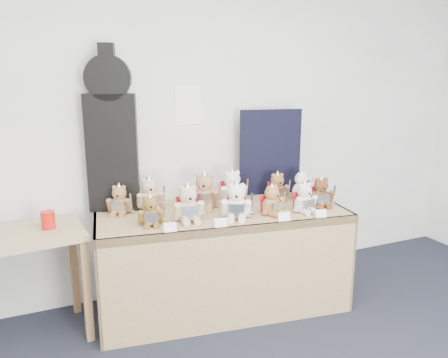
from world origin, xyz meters
name	(u,v)px	position (x,y,z in m)	size (l,w,h in m)	color
room_shell	(188,106)	(0.22, 2.49, 1.52)	(6.00, 6.00, 6.00)	silver
display_table	(224,234)	(0.31, 1.98, 0.60)	(1.93, 1.01, 0.77)	#99734E
side_table	(11,254)	(-1.12, 2.14, 0.63)	(0.95, 0.59, 0.76)	#A28D57
guitar_case	(111,132)	(-0.40, 2.39, 1.35)	(0.38, 0.21, 1.20)	black
navy_board	(270,152)	(0.89, 2.33, 1.12)	(0.53, 0.02, 0.71)	black
red_cup	(48,220)	(-0.88, 2.18, 0.82)	(0.09, 0.09, 0.12)	red
teddy_front_far_left	(151,212)	(-0.24, 1.93, 0.86)	(0.19, 0.17, 0.24)	brown
teddy_front_left	(188,205)	(0.02, 1.92, 0.88)	(0.24, 0.21, 0.29)	#C8B68D
teddy_front_centre	(236,203)	(0.34, 1.84, 0.88)	(0.23, 0.23, 0.29)	white
teddy_front_right	(272,201)	(0.62, 1.81, 0.87)	(0.21, 0.19, 0.25)	#A7713F
teddy_front_far_right	(304,199)	(0.86, 1.77, 0.87)	(0.21, 0.18, 0.25)	silver
teddy_front_end	(321,194)	(1.06, 1.84, 0.87)	(0.21, 0.19, 0.26)	brown
teddy_back_left	(150,195)	(-0.16, 2.29, 0.88)	(0.23, 0.19, 0.28)	tan
teddy_back_centre_left	(205,192)	(0.23, 2.16, 0.89)	(0.25, 0.25, 0.31)	#A87A54
teddy_back_centre_right	(232,189)	(0.47, 2.19, 0.89)	(0.25, 0.21, 0.30)	white
teddy_back_right	(277,188)	(0.85, 2.14, 0.87)	(0.21, 0.18, 0.25)	#8F5F39
teddy_back_end	(302,187)	(1.04, 2.07, 0.87)	(0.22, 0.21, 0.26)	white
teddy_back_far_left	(119,201)	(-0.39, 2.27, 0.86)	(0.19, 0.19, 0.24)	#956D45
entry_card_a	(170,227)	(-0.17, 1.75, 0.80)	(0.08, 0.00, 0.06)	white
entry_card_b	(221,223)	(0.17, 1.71, 0.80)	(0.09, 0.00, 0.06)	white
entry_card_c	(284,217)	(0.62, 1.64, 0.80)	(0.09, 0.00, 0.06)	white
entry_card_d	(321,214)	(0.89, 1.61, 0.80)	(0.08, 0.00, 0.06)	white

